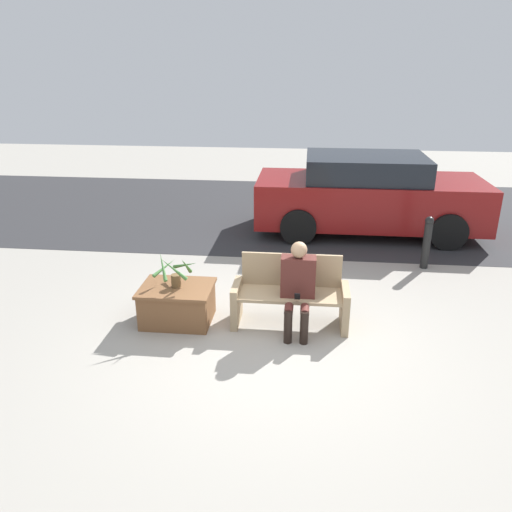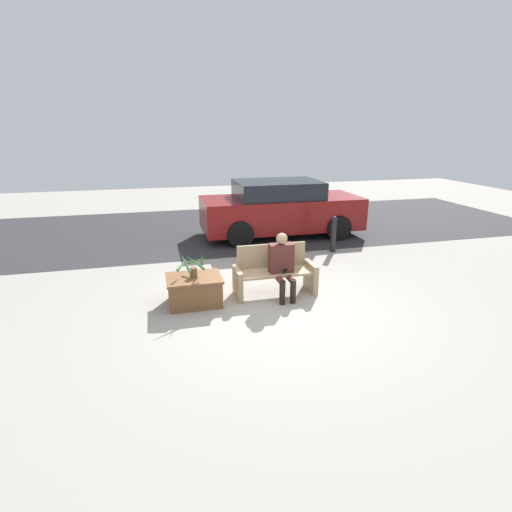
{
  "view_description": "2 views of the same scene",
  "coord_description": "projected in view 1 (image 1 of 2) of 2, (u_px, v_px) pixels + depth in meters",
  "views": [
    {
      "loc": [
        0.4,
        -5.17,
        3.21
      ],
      "look_at": [
        -0.25,
        0.95,
        0.82
      ],
      "focal_mm": 35.0,
      "sensor_mm": 36.0,
      "label": 1
    },
    {
      "loc": [
        -1.79,
        -5.89,
        2.95
      ],
      "look_at": [
        -0.12,
        0.68,
        0.75
      ],
      "focal_mm": 28.0,
      "sensor_mm": 36.0,
      "label": 2
    }
  ],
  "objects": [
    {
      "name": "ground_plane",
      "position": [
        268.0,
        349.0,
        5.99
      ],
      "size": [
        30.0,
        30.0,
        0.0
      ],
      "primitive_type": "plane",
      "color": "#9E998E"
    },
    {
      "name": "road_surface",
      "position": [
        290.0,
        211.0,
        11.52
      ],
      "size": [
        20.0,
        6.0,
        0.01
      ],
      "primitive_type": "cube",
      "color": "#2D2D30",
      "rests_on": "ground_plane"
    },
    {
      "name": "bench",
      "position": [
        290.0,
        295.0,
        6.46
      ],
      "size": [
        1.49,
        0.54,
        0.9
      ],
      "color": "tan",
      "rests_on": "ground_plane"
    },
    {
      "name": "person_seated",
      "position": [
        298.0,
        283.0,
        6.2
      ],
      "size": [
        0.43,
        0.57,
        1.17
      ],
      "color": "#51231E",
      "rests_on": "ground_plane"
    },
    {
      "name": "planter_box",
      "position": [
        177.0,
        303.0,
        6.55
      ],
      "size": [
        0.94,
        0.73,
        0.5
      ],
      "color": "brown",
      "rests_on": "ground_plane"
    },
    {
      "name": "potted_plant",
      "position": [
        175.0,
        271.0,
        6.39
      ],
      "size": [
        0.57,
        0.52,
        0.47
      ],
      "color": "brown",
      "rests_on": "planter_box"
    },
    {
      "name": "parked_car",
      "position": [
        368.0,
        195.0,
        9.87
      ],
      "size": [
        4.4,
        1.98,
        1.54
      ],
      "color": "maroon",
      "rests_on": "ground_plane"
    },
    {
      "name": "bollard_post",
      "position": [
        427.0,
        241.0,
        8.2
      ],
      "size": [
        0.14,
        0.14,
        0.89
      ],
      "color": "black",
      "rests_on": "ground_plane"
    }
  ]
}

